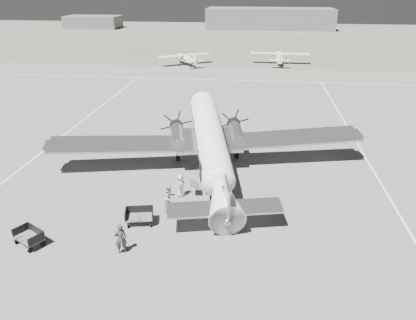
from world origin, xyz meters
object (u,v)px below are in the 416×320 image
object	(u,v)px
baggage_cart_near	(139,217)
baggage_cart_far	(29,238)
dc3_airliner	(211,146)
passenger	(181,185)
shed_secondary	(93,22)
hangar_main	(269,18)
light_plane_left	(186,59)
ramp_agent	(170,198)
light_plane_right	(279,58)
ground_crew	(121,239)

from	to	relation	value
baggage_cart_near	baggage_cart_far	bearing A→B (deg)	-163.97
dc3_airliner	passenger	world-z (taller)	dc3_airliner
shed_secondary	passenger	bearing A→B (deg)	-65.73
hangar_main	baggage_cart_near	xyz separation A→B (m)	(-10.46, -123.36, -2.76)
baggage_cart_far	baggage_cart_near	bearing A→B (deg)	57.29
passenger	dc3_airliner	bearing A→B (deg)	-15.32
hangar_main	light_plane_left	bearing A→B (deg)	-103.93
dc3_airliner	baggage_cart_near	bearing A→B (deg)	-128.57
baggage_cart_far	ramp_agent	world-z (taller)	ramp_agent
shed_secondary	light_plane_right	xyz separation A→B (m)	(60.88, -59.95, -0.81)
hangar_main	passenger	bearing A→B (deg)	-94.05
passenger	shed_secondary	bearing A→B (deg)	33.69
light_plane_right	ground_crew	size ratio (longest dim) A/B	5.91
dc3_airliner	ground_crew	size ratio (longest dim) A/B	14.00
light_plane_right	baggage_cart_far	bearing A→B (deg)	-104.13
ground_crew	baggage_cart_far	bearing A→B (deg)	-26.35
shed_secondary	baggage_cart_far	size ratio (longest dim) A/B	9.63
ramp_agent	dc3_airliner	bearing A→B (deg)	11.64
light_plane_right	baggage_cart_near	distance (m)	59.50
baggage_cart_far	ramp_agent	distance (m)	9.16
baggage_cart_near	ramp_agent	xyz separation A→B (m)	(1.63, 1.93, 0.45)
dc3_airliner	passenger	bearing A→B (deg)	-127.71
light_plane_right	ground_crew	world-z (taller)	light_plane_right
dc3_airliner	light_plane_left	world-z (taller)	dc3_airliner
ground_crew	passenger	bearing A→B (deg)	-133.05
light_plane_right	ramp_agent	world-z (taller)	light_plane_right
dc3_airliner	hangar_main	bearing A→B (deg)	73.74
baggage_cart_near	ground_crew	size ratio (longest dim) A/B	0.99
light_plane_left	passenger	distance (m)	51.90
hangar_main	dc3_airliner	distance (m)	115.57
shed_secondary	hangar_main	bearing A→B (deg)	4.76
dc3_airliner	light_plane_left	size ratio (longest dim) A/B	2.58
passenger	ground_crew	bearing A→B (deg)	172.31
shed_secondary	baggage_cart_far	bearing A→B (deg)	-70.28
light_plane_left	ramp_agent	size ratio (longest dim) A/B	5.34
baggage_cart_far	ground_crew	bearing A→B (deg)	29.39
hangar_main	ramp_agent	distance (m)	121.77
dc3_airliner	baggage_cart_near	size ratio (longest dim) A/B	14.20
dc3_airliner	ramp_agent	xyz separation A→B (m)	(-2.19, -6.06, -1.60)
shed_secondary	light_plane_left	xyz separation A→B (m)	(43.11, -63.11, -0.91)
light_plane_left	baggage_cart_far	size ratio (longest dim) A/B	5.63
dc3_airliner	baggage_cart_near	world-z (taller)	dc3_airliner
dc3_airliner	shed_secondary	bearing A→B (deg)	102.84
ground_crew	ramp_agent	xyz separation A→B (m)	(1.84, 5.09, 0.02)
dc3_airliner	passenger	size ratio (longest dim) A/B	15.24
hangar_main	baggage_cart_far	world-z (taller)	hangar_main
light_plane_right	passenger	world-z (taller)	light_plane_right
shed_secondary	baggage_cart_near	distance (m)	128.32
light_plane_left	ground_crew	xyz separation A→B (m)	(6.22, -58.41, -0.12)
hangar_main	passenger	size ratio (longest dim) A/B	23.61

